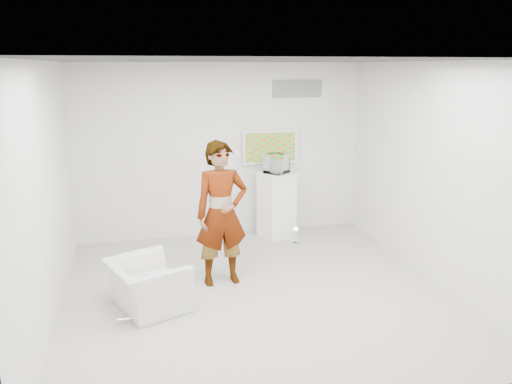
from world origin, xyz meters
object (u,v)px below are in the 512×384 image
pedestal (276,205)px  armchair (147,285)px  person (222,214)px  floor_uplight (295,237)px  tv (270,147)px

pedestal → armchair: bearing=-136.3°
person → floor_uplight: person is taller
pedestal → person: bearing=-127.3°
armchair → pedestal: pedestal is taller
person → pedestal: size_ratio=1.73×
person → armchair: size_ratio=2.11×
armchair → pedestal: bearing=-67.6°
floor_uplight → tv: bearing=103.9°
floor_uplight → armchair: bearing=-145.9°
armchair → floor_uplight: (2.49, 1.69, -0.15)m
pedestal → floor_uplight: bearing=-70.2°
person → armchair: 1.36m
tv → person: 2.42m
tv → armchair: 3.64m
tv → floor_uplight: tv is taller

